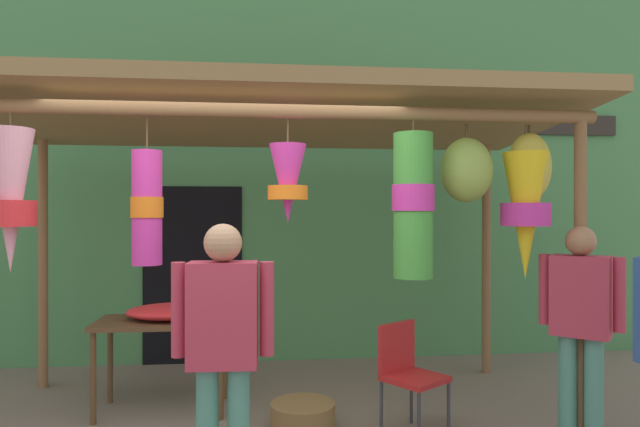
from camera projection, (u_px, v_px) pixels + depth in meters
name	position (u px, v px, depth m)	size (l,w,h in m)	color
shop_facade	(241.00, 168.00, 6.40)	(10.11, 0.29, 4.46)	#47844C
market_stall_canopy	(295.00, 141.00, 4.54)	(5.00, 2.23, 2.69)	brown
display_table	(163.00, 332.00, 4.72)	(1.11, 0.61, 0.79)	brown
flower_heap_on_table	(174.00, 311.00, 4.75)	(0.78, 0.54, 0.13)	red
folding_chair	(407.00, 368.00, 4.25)	(0.56, 0.56, 0.84)	#AD1E1E
wicker_basket_by_table	(303.00, 416.00, 4.31)	(0.51, 0.51, 0.21)	brown
shopper_by_bananas	(223.00, 339.00, 3.20)	(0.59, 0.24, 1.64)	#4C8E7A
passerby_at_right	(581.00, 315.00, 4.07)	(0.47, 0.43, 1.61)	#4C8E7A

